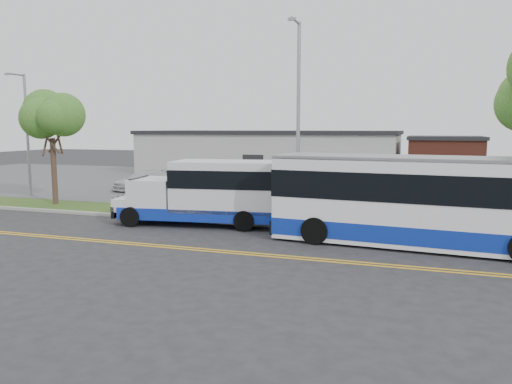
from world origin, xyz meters
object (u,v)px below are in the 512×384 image
(parked_car_a, at_px, (239,182))
(parked_car_b, at_px, (144,180))
(tree_west, at_px, (51,119))
(transit_bus, at_px, (437,202))
(streetlight_near, at_px, (298,115))
(shuttle_bus, at_px, (210,191))
(streetlight_far, at_px, (26,130))
(pedestrian, at_px, (217,196))

(parked_car_a, bearing_deg, parked_car_b, 160.85)
(tree_west, distance_m, parked_car_b, 8.97)
(tree_west, distance_m, transit_bus, 22.00)
(streetlight_near, distance_m, transit_bus, 8.03)
(shuttle_bus, distance_m, parked_car_b, 14.28)
(shuttle_bus, bearing_deg, parked_car_a, 95.72)
(transit_bus, xyz_separation_m, parked_car_a, (-12.76, 12.11, -0.94))
(transit_bus, relative_size, parked_car_b, 2.71)
(streetlight_near, relative_size, parked_car_a, 2.12)
(streetlight_far, xyz_separation_m, parked_car_b, (5.34, 5.53, -3.69))
(tree_west, relative_size, transit_bus, 0.54)
(pedestrian, distance_m, parked_car_b, 11.56)
(transit_bus, relative_size, pedestrian, 7.69)
(pedestrian, xyz_separation_m, parked_car_b, (-8.97, 7.29, -0.15))
(tree_west, relative_size, streetlight_near, 0.73)
(shuttle_bus, bearing_deg, pedestrian, 99.73)
(parked_car_b, bearing_deg, tree_west, -73.78)
(pedestrian, xyz_separation_m, parked_car_a, (-1.68, 7.76, -0.10))
(transit_bus, height_order, parked_car_a, transit_bus)
(tree_west, bearing_deg, parked_car_b, 80.22)
(streetlight_near, xyz_separation_m, parked_car_b, (-13.66, 8.22, -4.44))
(parked_car_b, bearing_deg, streetlight_far, -107.98)
(pedestrian, bearing_deg, streetlight_near, 161.11)
(pedestrian, relative_size, parked_car_a, 0.37)
(parked_car_a, xyz_separation_m, parked_car_b, (-7.29, -0.47, -0.05))
(streetlight_far, height_order, parked_car_a, streetlight_far)
(parked_car_a, bearing_deg, tree_west, -159.26)
(streetlight_near, bearing_deg, parked_car_b, 148.98)
(streetlight_near, distance_m, shuttle_bus, 5.57)
(streetlight_far, bearing_deg, streetlight_near, -8.05)
(streetlight_far, height_order, pedestrian, streetlight_far)
(parked_car_a, distance_m, parked_car_b, 7.31)
(shuttle_bus, distance_m, transit_bus, 10.23)
(streetlight_far, relative_size, transit_bus, 0.62)
(tree_west, xyz_separation_m, pedestrian, (10.31, 0.46, -4.19))
(tree_west, distance_m, streetlight_near, 15.01)
(transit_bus, bearing_deg, parked_car_b, 154.24)
(streetlight_near, xyz_separation_m, parked_car_a, (-6.37, 8.69, -4.40))
(tree_west, distance_m, shuttle_bus, 12.04)
(pedestrian, bearing_deg, tree_west, -5.15)
(streetlight_far, bearing_deg, transit_bus, -13.53)
(tree_west, xyz_separation_m, streetlight_near, (15.00, -0.47, 0.11))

